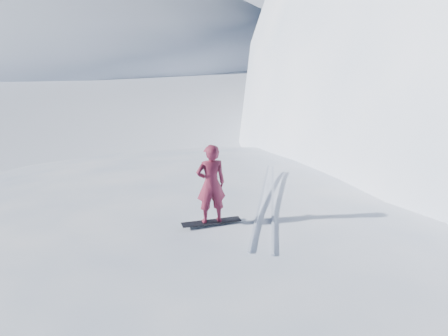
# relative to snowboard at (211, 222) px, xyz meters

# --- Properties ---
(far_ridge_c) EXTENTS (140.00, 90.00, 36.00)m
(far_ridge_c) POSITION_rel_snowboard_xyz_m (-36.90, 106.56, -2.41)
(far_ridge_c) COLOR white
(far_ridge_c) RESTS_ON ground
(snowboard) EXTENTS (1.38, 1.06, 0.02)m
(snowboard) POSITION_rel_snowboard_xyz_m (0.00, 0.00, 0.00)
(snowboard) COLOR black
(snowboard) RESTS_ON near_ridge
(snowboarder) EXTENTS (0.86, 0.80, 1.98)m
(snowboarder) POSITION_rel_snowboard_xyz_m (0.00, 0.00, 1.00)
(snowboarder) COLOR maroon
(snowboarder) RESTS_ON snowboard
(board_tracks) EXTENTS (1.57, 5.93, 0.04)m
(board_tracks) POSITION_rel_snowboard_xyz_m (0.98, 1.76, 0.01)
(board_tracks) COLOR silver
(board_tracks) RESTS_ON ground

